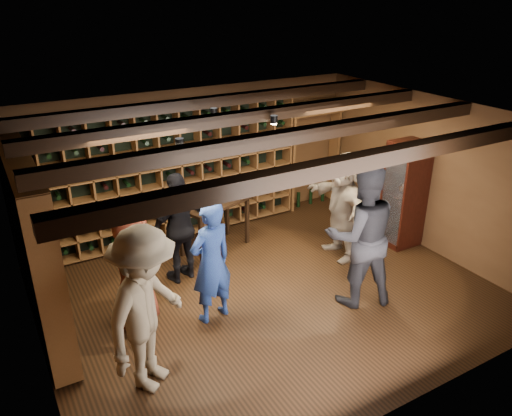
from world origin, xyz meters
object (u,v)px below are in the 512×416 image
man_grey_suit (361,236)px  tasting_table (214,207)px  guest_red_floral (134,266)px  display_cabinet (404,196)px  guest_khaki (147,310)px  man_blue_shirt (211,262)px  guest_beige (343,205)px  guest_woman_black (180,228)px

man_grey_suit → tasting_table: (-1.05, 2.30, -0.24)m
guest_red_floral → tasting_table: 2.16m
display_cabinet → guest_khaki: (-4.72, -1.07, 0.09)m
tasting_table → display_cabinet: bearing=-44.1°
man_blue_shirt → tasting_table: bearing=-127.9°
guest_khaki → guest_beige: bearing=-21.4°
man_blue_shirt → guest_beige: size_ratio=0.95×
guest_woman_black → guest_beige: (2.48, -0.59, 0.03)m
guest_red_floral → man_blue_shirt: bearing=-95.5°
display_cabinet → tasting_table: 3.11m
display_cabinet → guest_red_floral: 4.53m
guest_khaki → tasting_table: guest_khaki is taller
man_blue_shirt → man_grey_suit: size_ratio=0.83×
man_grey_suit → guest_red_floral: (-2.77, 0.99, -0.16)m
man_blue_shirt → guest_red_floral: (-0.88, 0.37, 0.01)m
guest_red_floral → guest_khaki: (-0.20, -1.12, 0.11)m
man_blue_shirt → guest_woman_black: guest_woman_black is taller
guest_red_floral → guest_woman_black: bearing=-34.0°
display_cabinet → guest_woman_black: (-3.61, 0.78, -0.02)m
guest_woman_black → tasting_table: 1.00m
man_grey_suit → guest_beige: bearing=-99.1°
guest_red_floral → man_grey_suit: bearing=-92.3°
guest_beige → tasting_table: guest_beige is taller
man_blue_shirt → guest_beige: guest_beige is taller
guest_red_floral → guest_beige: guest_beige is taller
display_cabinet → guest_red_floral: bearing=179.4°
guest_woman_black → guest_red_floral: bearing=26.5°
guest_woman_black → guest_beige: size_ratio=0.96×
guest_beige → guest_khaki: bearing=-61.3°
guest_woman_black → guest_khaki: bearing=46.8°
guest_woman_black → man_blue_shirt: bearing=76.1°
display_cabinet → guest_khaki: size_ratio=0.93×
guest_beige → tasting_table: (-1.67, 1.17, -0.11)m
man_blue_shirt → guest_beige: bearing=-179.8°
guest_red_floral → guest_woman_black: (0.91, 0.73, -0.00)m
guest_red_floral → guest_khaki: 1.14m
display_cabinet → guest_khaki: 4.84m
guest_beige → display_cabinet: bearing=90.3°
man_grey_suit → guest_beige: 1.30m
tasting_table → guest_beige: bearing=-53.4°
guest_red_floral → tasting_table: guest_red_floral is taller
display_cabinet → guest_woman_black: bearing=167.9°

